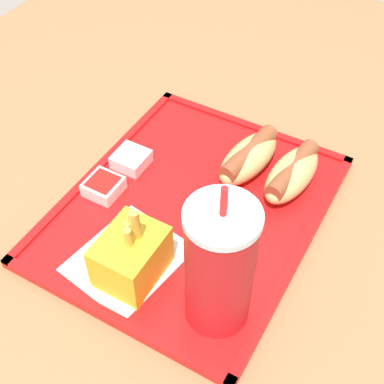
% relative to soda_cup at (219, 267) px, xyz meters
% --- Properties ---
extents(dining_table, '(1.45, 1.11, 0.73)m').
position_rel_soda_cup_xyz_m(dining_table, '(-0.09, -0.14, -0.46)').
color(dining_table, olive).
rests_on(dining_table, ground_plane).
extents(food_tray, '(0.39, 0.32, 0.01)m').
position_rel_soda_cup_xyz_m(food_tray, '(-0.12, -0.10, -0.09)').
color(food_tray, red).
rests_on(food_tray, dining_table).
extents(paper_napkin, '(0.15, 0.13, 0.00)m').
position_rel_soda_cup_xyz_m(paper_napkin, '(-0.01, -0.13, -0.08)').
color(paper_napkin, white).
rests_on(paper_napkin, food_tray).
extents(soda_cup, '(0.08, 0.08, 0.20)m').
position_rel_soda_cup_xyz_m(soda_cup, '(0.00, 0.00, 0.00)').
color(soda_cup, red).
rests_on(soda_cup, food_tray).
extents(hot_dog_far, '(0.12, 0.06, 0.04)m').
position_rel_soda_cup_xyz_m(hot_dog_far, '(-0.22, -0.00, -0.06)').
color(hot_dog_far, tan).
rests_on(hot_dog_far, food_tray).
extents(hot_dog_near, '(0.13, 0.07, 0.05)m').
position_rel_soda_cup_xyz_m(hot_dog_near, '(-0.22, -0.07, -0.06)').
color(hot_dog_near, tan).
rests_on(hot_dog_near, food_tray).
extents(fries_carton, '(0.08, 0.07, 0.12)m').
position_rel_soda_cup_xyz_m(fries_carton, '(0.01, -0.11, -0.05)').
color(fries_carton, gold).
rests_on(fries_carton, food_tray).
extents(sauce_cup_mayo, '(0.05, 0.05, 0.02)m').
position_rel_soda_cup_xyz_m(sauce_cup_mayo, '(-0.15, -0.22, -0.07)').
color(sauce_cup_mayo, silver).
rests_on(sauce_cup_mayo, food_tray).
extents(sauce_cup_ketchup, '(0.05, 0.05, 0.02)m').
position_rel_soda_cup_xyz_m(sauce_cup_ketchup, '(-0.09, -0.22, -0.07)').
color(sauce_cup_ketchup, silver).
rests_on(sauce_cup_ketchup, food_tray).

